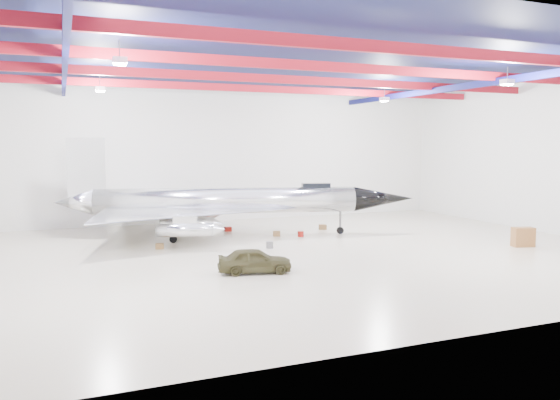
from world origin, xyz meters
name	(u,v)px	position (x,y,z in m)	size (l,w,h in m)	color
floor	(291,253)	(0.00, 0.00, 0.00)	(40.00, 40.00, 0.00)	beige
wall_back	(221,155)	(0.00, 15.00, 5.50)	(40.00, 40.00, 0.00)	silver
wall_right	(550,157)	(20.00, 0.00, 5.50)	(30.00, 30.00, 0.00)	silver
ceiling	(291,62)	(0.00, 0.00, 11.00)	(40.00, 40.00, 0.00)	#0A0F38
ceiling_structure	(291,74)	(0.00, 0.00, 10.32)	(39.50, 29.50, 1.08)	maroon
jet_aircraft	(227,204)	(-1.81, 7.20, 2.23)	(24.57, 17.41, 6.81)	silver
jeep	(255,260)	(-3.59, -3.83, 0.63)	(1.48, 3.67, 1.25)	#39351C
desk	(523,237)	(14.29, -3.43, 0.60)	(1.32, 0.66, 1.21)	brown
crate_ply	(160,246)	(-6.94, 4.23, 0.17)	(0.49, 0.39, 0.34)	olive
toolbox_red	(228,229)	(-1.13, 9.25, 0.17)	(0.47, 0.38, 0.33)	maroon
engine_drum	(270,245)	(-0.60, 1.96, 0.20)	(0.45, 0.45, 0.40)	#59595B
parts_bin	(323,227)	(5.73, 7.44, 0.19)	(0.54, 0.43, 0.38)	olive
tool_chest	(301,234)	(2.88, 5.09, 0.19)	(0.42, 0.42, 0.38)	maroon
oil_barrel	(277,234)	(1.43, 5.96, 0.17)	(0.50, 0.40, 0.35)	olive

